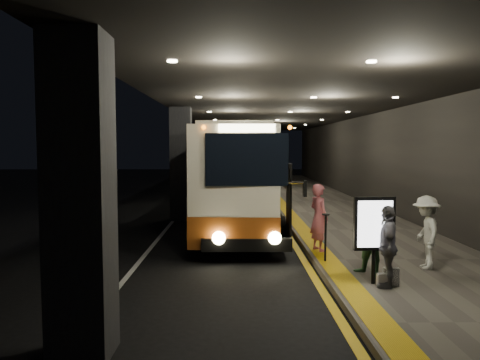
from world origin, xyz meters
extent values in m
plane|color=black|center=(0.00, 0.00, 0.00)|extent=(90.00, 90.00, 0.00)
cube|color=silver|center=(-1.80, 5.00, 0.01)|extent=(0.12, 50.00, 0.01)
cube|color=gold|center=(2.35, 5.00, 0.01)|extent=(0.18, 50.00, 0.01)
cube|color=#514C44|center=(4.75, 5.00, 0.07)|extent=(4.50, 50.00, 0.15)
cube|color=gold|center=(2.85, 5.00, 0.16)|extent=(0.50, 50.00, 0.01)
cube|color=black|center=(7.00, 5.00, 3.00)|extent=(0.10, 50.00, 6.00)
cube|color=black|center=(-1.50, -8.00, 2.20)|extent=(0.80, 0.80, 4.40)
cube|color=black|center=(-1.50, 4.00, 2.20)|extent=(0.80, 0.80, 4.40)
cube|color=black|center=(-1.50, 16.00, 2.20)|extent=(0.80, 0.80, 4.40)
cube|color=black|center=(2.50, 5.00, 4.60)|extent=(9.00, 50.00, 0.40)
cube|color=beige|center=(0.88, 2.32, 1.90)|extent=(2.89, 10.96, 3.07)
cube|color=#8C4314|center=(0.88, 2.32, 0.77)|extent=(2.91, 10.98, 0.81)
cube|color=black|center=(0.88, -3.13, 2.58)|extent=(1.99, 0.18, 1.26)
cube|color=black|center=(0.88, -3.05, 0.50)|extent=(2.22, 0.38, 0.32)
cylinder|color=black|center=(-0.13, -1.11, 0.45)|extent=(0.25, 0.90, 0.90)
cylinder|color=black|center=(1.89, -1.11, 0.45)|extent=(0.25, 0.90, 0.90)
cylinder|color=black|center=(-0.13, 5.94, 0.45)|extent=(0.25, 0.90, 0.90)
cylinder|color=black|center=(1.89, 5.94, 0.45)|extent=(0.25, 0.90, 0.90)
sphere|color=#FFEAA5|center=(0.21, -3.14, 0.68)|extent=(0.33, 0.33, 0.33)
sphere|color=#FFEAA5|center=(1.56, -3.14, 0.68)|extent=(0.33, 0.33, 0.33)
cube|color=#FFF2BF|center=(0.88, -3.14, 3.33)|extent=(1.36, 0.13, 0.20)
cube|color=beige|center=(1.01, 19.63, 2.18)|extent=(3.15, 12.58, 3.54)
cube|color=#8C4314|center=(1.01, 19.63, 0.88)|extent=(3.17, 12.60, 0.94)
cube|color=black|center=(1.01, 13.36, 2.96)|extent=(2.29, 0.16, 1.46)
cube|color=black|center=(1.01, 13.44, 0.57)|extent=(2.56, 0.36, 0.36)
cylinder|color=black|center=(-0.17, 15.67, 0.52)|extent=(0.29, 1.04, 1.04)
cylinder|color=black|center=(2.19, 15.67, 0.52)|extent=(0.29, 1.04, 1.04)
cylinder|color=black|center=(-0.17, 23.79, 0.52)|extent=(0.29, 1.04, 1.04)
cylinder|color=black|center=(2.19, 23.79, 0.52)|extent=(0.29, 1.04, 1.04)
cube|color=beige|center=(0.82, 32.81, 2.05)|extent=(3.11, 11.86, 3.33)
cube|color=#8C4314|center=(0.82, 32.81, 0.83)|extent=(3.14, 11.88, 0.88)
cube|color=black|center=(0.82, 26.91, 2.79)|extent=(2.15, 0.18, 1.37)
cube|color=black|center=(0.82, 26.99, 0.54)|extent=(2.41, 0.39, 0.34)
cylinder|color=black|center=(-0.28, 29.09, 0.49)|extent=(0.27, 0.98, 0.98)
cylinder|color=black|center=(1.92, 29.09, 0.49)|extent=(0.27, 0.98, 0.98)
cylinder|color=black|center=(-0.28, 36.72, 0.49)|extent=(0.27, 0.98, 0.98)
cylinder|color=black|center=(1.92, 36.72, 0.49)|extent=(0.27, 0.98, 0.98)
imported|color=#D2626F|center=(2.80, -2.20, 1.03)|extent=(0.65, 0.76, 1.77)
imported|color=#3D6D3C|center=(3.46, -4.61, 0.95)|extent=(0.86, 0.90, 1.60)
imported|color=beige|center=(4.88, -4.02, 0.97)|extent=(0.65, 1.13, 1.64)
imported|color=#535157|center=(3.57, -5.37, 0.95)|extent=(0.70, 1.03, 1.60)
cube|color=black|center=(3.67, -5.32, 0.33)|extent=(0.31, 0.16, 0.36)
cube|color=#AFA7A4|center=(3.48, -5.40, 0.28)|extent=(0.22, 0.14, 0.27)
cylinder|color=black|center=(3.36, -5.17, 0.49)|extent=(0.08, 0.08, 0.68)
cube|color=black|center=(3.36, -5.17, 1.36)|extent=(0.83, 0.16, 1.07)
cube|color=white|center=(3.36, -5.23, 1.36)|extent=(0.70, 0.07, 0.92)
cylinder|color=black|center=(2.75, -3.37, 0.72)|extent=(0.05, 0.05, 1.13)
camera|label=1|loc=(0.59, -14.31, 2.89)|focal=35.00mm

